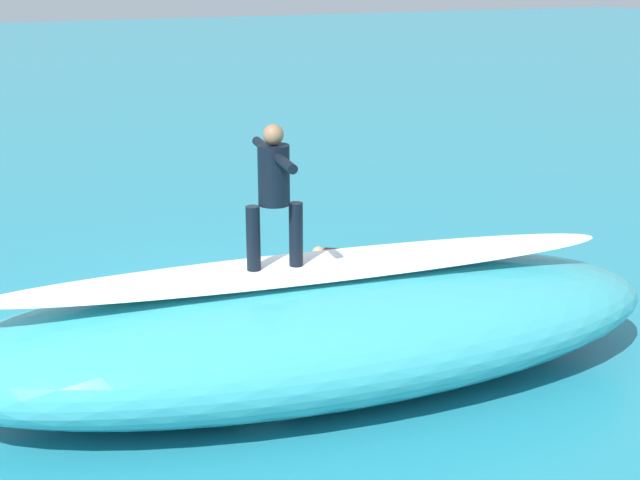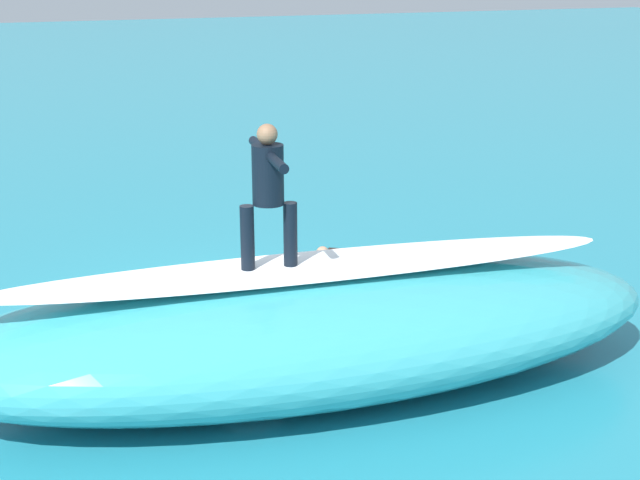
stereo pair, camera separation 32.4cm
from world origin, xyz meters
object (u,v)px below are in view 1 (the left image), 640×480
at_px(surfboard_paddling, 351,270).
at_px(surfer_paddling, 359,259).
at_px(surfer_riding, 274,186).
at_px(surfboard_riding, 275,271).

distance_m(surfboard_paddling, surfer_paddling, 0.21).
xyz_separation_m(surfer_riding, surfer_paddling, (-2.49, -2.96, -2.04)).
height_order(surfer_riding, surfer_paddling, surfer_riding).
height_order(surfboard_riding, surfer_riding, surfer_riding).
bearing_deg(surfboard_riding, surfboard_paddling, -121.18).
height_order(surfboard_paddling, surfer_paddling, surfer_paddling).
xyz_separation_m(surfboard_riding, surfboard_paddling, (-2.39, -3.03, -1.31)).
height_order(surfboard_riding, surfer_paddling, surfboard_riding).
relative_size(surfer_riding, surfboard_paddling, 0.65).
bearing_deg(surfer_riding, surfboard_riding, 89.94).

